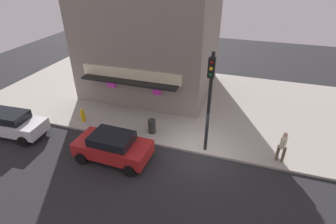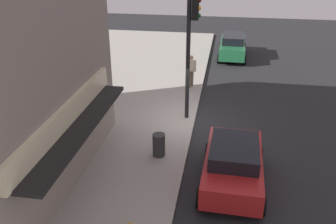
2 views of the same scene
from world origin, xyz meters
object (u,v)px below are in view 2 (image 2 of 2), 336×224
(pedestrian, at_px, (191,69))
(parked_car_green, at_px, (232,46))
(parked_car_red, at_px, (233,163))
(trash_can, at_px, (159,145))
(traffic_light, at_px, (191,41))

(pedestrian, height_order, parked_car_green, pedestrian)
(pedestrian, height_order, parked_car_red, pedestrian)
(trash_can, bearing_deg, parked_car_green, -10.76)
(traffic_light, height_order, pedestrian, traffic_light)
(traffic_light, distance_m, parked_car_green, 11.01)
(trash_can, bearing_deg, traffic_light, -12.29)
(traffic_light, xyz_separation_m, parked_car_green, (10.45, -1.89, -2.89))
(traffic_light, bearing_deg, parked_car_red, -156.43)
(traffic_light, bearing_deg, pedestrian, 4.88)
(pedestrian, xyz_separation_m, parked_car_green, (6.52, -2.23, -0.30))
(traffic_light, bearing_deg, trash_can, 167.71)
(trash_can, distance_m, pedestrian, 7.42)
(parked_car_green, xyz_separation_m, parked_car_red, (-15.07, -0.12, -0.03))
(trash_can, xyz_separation_m, pedestrian, (7.38, -0.42, 0.55))
(trash_can, height_order, pedestrian, pedestrian)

